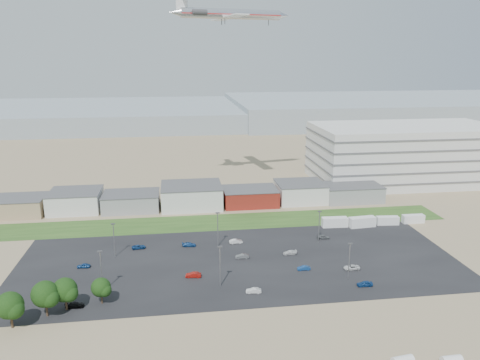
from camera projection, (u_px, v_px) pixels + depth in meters
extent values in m
plane|color=#897557|center=(230.00, 299.00, 108.36)|extent=(700.00, 700.00, 0.00)
cube|color=black|center=(239.00, 261.00, 128.17)|extent=(120.00, 50.00, 0.01)
cube|color=#28491B|center=(212.00, 222.00, 158.12)|extent=(160.00, 16.00, 0.02)
cube|color=silver|center=(405.00, 153.00, 208.04)|extent=(80.00, 40.00, 25.00)
imported|color=silver|center=(352.00, 267.00, 123.23)|extent=(4.29, 2.11, 1.17)
imported|color=navy|center=(304.00, 268.00, 122.98)|extent=(3.47, 1.24, 1.14)
imported|color=navy|center=(365.00, 284.00, 114.34)|extent=(3.91, 1.69, 1.31)
imported|color=maroon|center=(193.00, 275.00, 118.93)|extent=(4.14, 1.90, 1.32)
imported|color=navy|center=(84.00, 266.00, 124.30)|extent=(3.53, 1.62, 1.17)
imported|color=navy|center=(189.00, 244.00, 138.25)|extent=(4.22, 2.07, 1.18)
imported|color=#595B5E|center=(242.00, 256.00, 130.04)|extent=(3.87, 1.61, 1.25)
imported|color=#595B5E|center=(323.00, 237.00, 143.95)|extent=(3.96, 1.98, 1.30)
imported|color=navy|center=(139.00, 247.00, 136.55)|extent=(4.19, 2.36, 1.11)
imported|color=black|center=(75.00, 305.00, 104.69)|extent=(4.19, 1.74, 1.21)
imported|color=silver|center=(236.00, 241.00, 140.43)|extent=(4.02, 1.63, 1.30)
imported|color=silver|center=(290.00, 252.00, 132.71)|extent=(3.88, 1.61, 1.12)
imported|color=silver|center=(254.00, 291.00, 111.09)|extent=(3.80, 1.77, 1.20)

